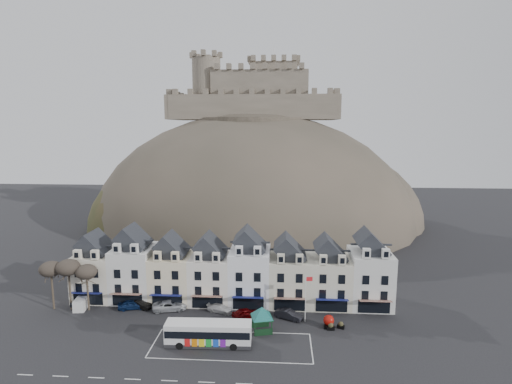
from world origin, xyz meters
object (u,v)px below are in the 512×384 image
bus_shelter (262,312)px  white_van (82,302)px  car_silver (170,306)px  car_charcoal (289,314)px  car_maroon (246,313)px  car_white (220,308)px  red_buoy (329,321)px  flagpole (306,296)px  car_navy (132,305)px  car_black (140,304)px  bus (209,332)px

bus_shelter → white_van: 31.07m
car_silver → car_charcoal: bearing=-109.0°
car_maroon → car_white: bearing=46.1°
red_buoy → car_white: (-17.17, 4.02, -0.38)m
flagpole → car_navy: flagpole is taller
red_buoy → car_charcoal: size_ratio=0.44×
car_silver → car_charcoal: (19.60, -1.84, -0.04)m
car_maroon → car_charcoal: bearing=-113.1°
white_van → car_black: bearing=-4.9°
car_maroon → bus_shelter: bearing=-169.4°
car_navy → car_silver: car_silver is taller
white_van → bus: bearing=-31.0°
car_maroon → bus: bearing=128.7°
bus_shelter → car_black: bus_shelter is taller
car_white → car_charcoal: car_charcoal is taller
car_navy → car_white: 14.84m
bus_shelter → car_black: (-20.77, 6.33, -2.28)m
red_buoy → car_navy: size_ratio=0.44×
bus_shelter → car_black: bearing=149.2°
car_maroon → car_navy: bearing=61.5°
bus_shelter → red_buoy: size_ratio=2.95×
bus → car_white: 10.03m
bus → car_silver: size_ratio=2.16×
red_buoy → white_van: bearing=174.2°
car_black → car_maroon: 18.16m
car_navy → car_maroon: 19.31m
car_navy → car_silver: bearing=-104.3°
car_silver → car_maroon: 12.96m
bus → car_white: bus is taller
car_charcoal → white_van: bearing=111.5°
white_van → car_black: (9.68, 0.46, -0.24)m
flagpole → car_black: (-27.43, 3.00, -3.63)m
bus → car_black: 17.20m
red_buoy → car_black: size_ratio=0.47×
car_black → bus: bearing=-108.6°
white_van → car_black: size_ratio=1.01×
white_van → car_maroon: size_ratio=0.95×
bus_shelter → red_buoy: bus_shelter is taller
bus_shelter → red_buoy: bearing=-3.9°
car_white → bus: bearing=-161.9°
flagpole → white_van: size_ratio=1.78×
car_white → car_silver: bearing=107.4°
red_buoy → car_maroon: 12.99m
flagpole → car_maroon: size_ratio=1.70×
car_charcoal → car_navy: bearing=110.4°
bus_shelter → car_navy: bearing=151.0°
bus → car_white: size_ratio=2.75×
bus → car_silver: (-8.37, 10.13, -1.07)m
car_charcoal → car_black: bearing=109.3°
bus_shelter → white_van: size_ratio=1.38×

